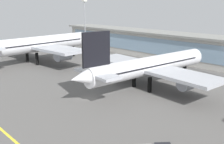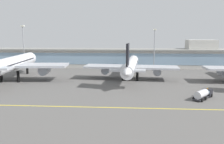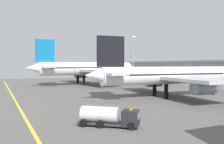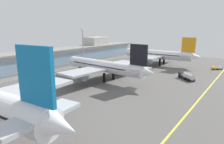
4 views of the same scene
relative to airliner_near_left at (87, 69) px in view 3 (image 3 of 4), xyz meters
The scene contains 6 objects.
ground_plane 46.74m from the airliner_near_left, 13.66° to the right, with size 209.38×209.38×0.00m, color #5B5956.
taxiway_centreline_stripe 56.11m from the airliner_near_left, 36.25° to the right, with size 167.50×0.50×0.01m, color yellow.
airliner_near_left is the anchor object (origin of this frame).
airliner_near_right 49.61m from the airliner_near_left, ahead, with size 40.44×48.46×16.21m.
fuel_tanker_truck 74.64m from the airliner_near_left, 17.41° to the right, with size 7.64×8.51×2.90m.
apron_light_mast_centre 30.62m from the airliner_near_left, 104.83° to the left, with size 1.80×1.80×23.84m.
Camera 3 is at (57.88, -26.56, 9.11)m, focal length 38.90 mm.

